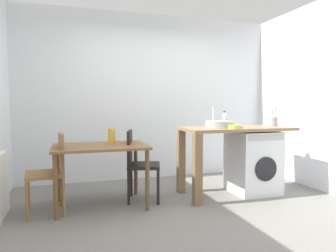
{
  "coord_description": "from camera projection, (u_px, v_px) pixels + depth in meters",
  "views": [
    {
      "loc": [
        -1.27,
        -3.27,
        1.23
      ],
      "look_at": [
        -0.08,
        0.45,
        0.96
      ],
      "focal_mm": 32.92,
      "sensor_mm": 36.0,
      "label": 1
    }
  ],
  "objects": [
    {
      "name": "kitchen_counter",
      "position": [
        223.0,
        139.0,
        4.13
      ],
      "size": [
        1.5,
        0.68,
        0.92
      ],
      "color": "olive",
      "rests_on": "ground_plane"
    },
    {
      "name": "wall_back",
      "position": [
        149.0,
        97.0,
        5.14
      ],
      "size": [
        4.6,
        0.1,
        2.7
      ],
      "primitive_type": "cube",
      "color": "silver",
      "rests_on": "ground_plane"
    },
    {
      "name": "bottle_tall_green",
      "position": [
        224.0,
        119.0,
        4.32
      ],
      "size": [
        0.08,
        0.08,
        0.22
      ],
      "color": "silver",
      "rests_on": "kitchen_counter"
    },
    {
      "name": "chair_person_seat",
      "position": [
        52.0,
        169.0,
        3.46
      ],
      "size": [
        0.44,
        0.44,
        0.9
      ],
      "rotation": [
        0.0,
        0.0,
        1.66
      ],
      "color": "olive",
      "rests_on": "ground_plane"
    },
    {
      "name": "vase",
      "position": [
        112.0,
        136.0,
        3.83
      ],
      "size": [
        0.09,
        0.09,
        0.19
      ],
      "primitive_type": "cylinder",
      "color": "gold",
      "rests_on": "dining_table"
    },
    {
      "name": "chair_opposite",
      "position": [
        138.0,
        161.0,
        3.92
      ],
      "size": [
        0.49,
        0.49,
        0.9
      ],
      "rotation": [
        0.0,
        0.0,
        -1.85
      ],
      "color": "black",
      "rests_on": "ground_plane"
    },
    {
      "name": "ground_plane",
      "position": [
        187.0,
        210.0,
        3.57
      ],
      "size": [
        5.46,
        5.46,
        0.0
      ],
      "primitive_type": "plane",
      "color": "slate"
    },
    {
      "name": "sink_basin",
      "position": [
        219.0,
        124.0,
        4.1
      ],
      "size": [
        0.38,
        0.38,
        0.09
      ],
      "primitive_type": "cylinder",
      "color": "#9EA0A5",
      "rests_on": "kitchen_counter"
    },
    {
      "name": "washing_machine",
      "position": [
        253.0,
        162.0,
        4.3
      ],
      "size": [
        0.6,
        0.61,
        0.86
      ],
      "color": "silver",
      "rests_on": "ground_plane"
    },
    {
      "name": "utensil_crock",
      "position": [
        274.0,
        121.0,
        4.42
      ],
      "size": [
        0.11,
        0.11,
        0.3
      ],
      "color": "gray",
      "rests_on": "kitchen_counter"
    },
    {
      "name": "tap",
      "position": [
        213.0,
        117.0,
        4.27
      ],
      "size": [
        0.02,
        0.02,
        0.28
      ],
      "primitive_type": "cylinder",
      "color": "#B2B2B7",
      "rests_on": "kitchen_counter"
    },
    {
      "name": "mixing_bowl",
      "position": [
        234.0,
        126.0,
        3.95
      ],
      "size": [
        0.17,
        0.17,
        0.05
      ],
      "color": "#A8C63D",
      "rests_on": "kitchen_counter"
    },
    {
      "name": "scissors",
      "position": [
        237.0,
        127.0,
        4.08
      ],
      "size": [
        0.15,
        0.06,
        0.01
      ],
      "color": "#B2B2B7",
      "rests_on": "kitchen_counter"
    },
    {
      "name": "dining_table",
      "position": [
        100.0,
        153.0,
        3.7
      ],
      "size": [
        1.1,
        0.76,
        0.74
      ],
      "color": "brown",
      "rests_on": "ground_plane"
    }
  ]
}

